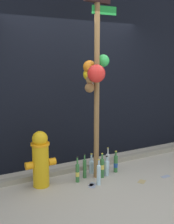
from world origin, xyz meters
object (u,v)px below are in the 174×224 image
fire_hydrant (41,159)px  bottle_6 (102,167)px  memorial_post (95,63)px  bottle_8 (107,167)px  bottle_2 (77,172)px  bottle_3 (99,174)px  bottle_7 (91,166)px  bottle_5 (108,160)px  bottle_1 (116,163)px  bottle_0 (95,163)px  bottle_4 (85,168)px

fire_hydrant → bottle_6: 0.99m
memorial_post → bottle_8: size_ratio=9.16×
bottle_2 → bottle_3: bottle_2 is taller
memorial_post → bottle_7: (0.03, 0.16, -1.66)m
memorial_post → bottle_5: size_ratio=7.89×
bottle_8 → bottle_5: bearing=53.2°
bottle_1 → bottle_7: 0.40m
bottle_1 → bottle_5: size_ratio=0.96×
bottle_8 → bottle_0: bearing=101.1°
bottle_1 → bottle_4: bearing=175.6°
fire_hydrant → bottle_5: bearing=3.5°
bottle_0 → bottle_1: size_ratio=0.91×
bottle_2 → bottle_7: size_ratio=1.21×
bottle_2 → bottle_7: (0.35, 0.20, -0.03)m
bottle_0 → bottle_1: bearing=-40.9°
fire_hydrant → bottle_1: fire_hydrant is taller
bottle_4 → bottle_6: bearing=-25.8°
bottle_3 → memorial_post: bearing=72.8°
bottle_0 → bottle_6: bearing=-98.7°
fire_hydrant → bottle_2: fire_hydrant is taller
bottle_2 → bottle_5: size_ratio=1.07×
bottle_0 → bottle_4: size_ratio=0.85×
bottle_4 → bottle_3: bearing=-78.2°
memorial_post → bottle_3: bearing=-107.2°
memorial_post → bottle_4: (-0.15, 0.05, -1.62)m
bottle_5 → bottle_6: bearing=-137.0°
bottle_5 → bottle_6: size_ratio=0.95×
bottle_3 → bottle_2: bearing=135.5°
fire_hydrant → bottle_0: fire_hydrant is taller
bottle_0 → bottle_6: (-0.05, -0.31, 0.04)m
bottle_1 → bottle_8: bottle_1 is taller
bottle_7 → bottle_6: bearing=-74.4°
bottle_1 → bottle_6: size_ratio=0.91×
bottle_2 → bottle_4: 0.19m
fire_hydrant → bottle_4: fire_hydrant is taller
bottle_0 → bottle_1: 0.35m
fire_hydrant → bottle_4: 0.74m
fire_hydrant → bottle_3: fire_hydrant is taller
memorial_post → bottle_2: bearing=-173.9°
bottle_0 → bottle_4: bearing=-147.8°
fire_hydrant → bottle_1: 1.28m
fire_hydrant → bottle_3: bearing=-26.1°
bottle_0 → bottle_6: bottle_6 is taller
bottle_5 → bottle_6: bottle_6 is taller
fire_hydrant → bottle_0: (0.99, 0.13, -0.29)m
bottle_1 → bottle_2: bearing=-176.5°
fire_hydrant → bottle_2: size_ratio=2.05×
fire_hydrant → bottle_2: 0.60m
fire_hydrant → bottle_7: fire_hydrant is taller
memorial_post → bottle_7: size_ratio=8.95×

